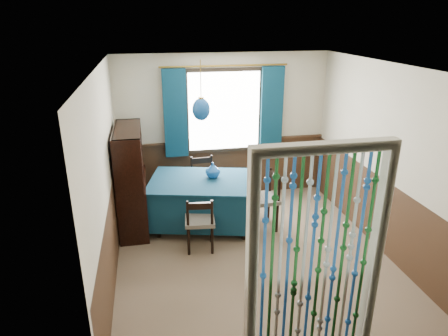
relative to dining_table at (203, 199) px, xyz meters
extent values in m
plane|color=brown|center=(0.52, -0.92, -0.44)|extent=(4.00, 4.00, 0.00)
plane|color=silver|center=(0.52, -0.92, 2.06)|extent=(4.00, 4.00, 0.00)
plane|color=beige|center=(0.52, 1.08, 0.81)|extent=(3.60, 0.00, 3.60)
plane|color=beige|center=(0.52, -2.92, 0.81)|extent=(3.60, 0.00, 3.60)
plane|color=beige|center=(-1.28, -0.92, 0.81)|extent=(0.00, 4.00, 4.00)
plane|color=beige|center=(2.32, -0.92, 0.81)|extent=(0.00, 4.00, 4.00)
plane|color=#392315|center=(0.52, 1.06, 0.06)|extent=(3.60, 0.00, 3.60)
plane|color=#392315|center=(0.52, -2.91, 0.06)|extent=(3.60, 0.00, 3.60)
plane|color=#392315|center=(-1.26, -0.92, 0.06)|extent=(0.00, 4.00, 4.00)
plane|color=#392315|center=(2.31, -0.92, 0.06)|extent=(0.00, 4.00, 4.00)
cube|color=black|center=(0.52, 1.03, 1.11)|extent=(1.32, 0.12, 1.42)
cube|color=#0D2F44|center=(0.00, 0.00, -0.02)|extent=(1.71, 1.36, 0.60)
cube|color=#0D2F44|center=(0.00, 0.00, 0.30)|extent=(1.79, 1.43, 0.03)
cylinder|color=black|center=(-0.70, -0.22, -0.37)|extent=(0.07, 0.07, 0.14)
cylinder|color=black|center=(0.51, -0.52, -0.37)|extent=(0.07, 0.07, 0.14)
cylinder|color=black|center=(-0.51, 0.52, -0.37)|extent=(0.07, 0.07, 0.14)
cylinder|color=black|center=(0.70, 0.22, -0.37)|extent=(0.07, 0.07, 0.14)
cylinder|color=black|center=(-0.31, -0.78, -0.23)|extent=(0.04, 0.04, 0.41)
cylinder|color=black|center=(0.00, -0.81, -0.23)|extent=(0.04, 0.04, 0.41)
cylinder|color=black|center=(-0.28, -0.48, -0.23)|extent=(0.04, 0.04, 0.41)
cylinder|color=black|center=(0.03, -0.51, -0.23)|extent=(0.04, 0.04, 0.41)
cube|color=#5B5549|center=(-0.14, -0.64, 0.00)|extent=(0.44, 0.42, 0.05)
cube|color=black|center=(-0.16, -0.80, 0.30)|extent=(0.34, 0.08, 0.09)
cylinder|color=black|center=(-0.32, -0.79, 0.17)|extent=(0.04, 0.04, 0.40)
cylinder|color=black|center=(0.00, -0.82, 0.17)|extent=(0.04, 0.04, 0.40)
cylinder|color=black|center=(0.27, 0.82, -0.22)|extent=(0.04, 0.04, 0.43)
cylinder|color=black|center=(-0.07, 0.80, -0.22)|extent=(0.04, 0.04, 0.43)
cylinder|color=black|center=(0.29, 0.50, -0.22)|extent=(0.04, 0.04, 0.43)
cylinder|color=black|center=(-0.05, 0.48, -0.22)|extent=(0.04, 0.04, 0.43)
cube|color=#5B5549|center=(0.11, 0.65, 0.02)|extent=(0.44, 0.42, 0.06)
cube|color=black|center=(0.10, 0.82, 0.34)|extent=(0.36, 0.06, 0.10)
cylinder|color=black|center=(0.27, 0.83, 0.20)|extent=(0.04, 0.04, 0.42)
cylinder|color=black|center=(-0.07, 0.81, 0.20)|extent=(0.04, 0.04, 0.42)
cylinder|color=black|center=(-1.06, 0.46, -0.21)|extent=(0.04, 0.04, 0.45)
cylinder|color=black|center=(-1.08, 0.10, -0.21)|extent=(0.04, 0.04, 0.45)
cylinder|color=black|center=(-0.72, 0.43, -0.21)|extent=(0.04, 0.04, 0.45)
cylinder|color=black|center=(-0.75, 0.08, -0.21)|extent=(0.04, 0.04, 0.45)
cube|color=#5B5549|center=(-0.90, 0.27, 0.04)|extent=(0.45, 0.47, 0.06)
cube|color=black|center=(-1.08, 0.28, 0.37)|extent=(0.07, 0.38, 0.10)
cylinder|color=black|center=(-1.07, 0.46, 0.23)|extent=(0.04, 0.04, 0.44)
cylinder|color=black|center=(-1.09, 0.10, 0.23)|extent=(0.04, 0.04, 0.44)
cylinder|color=black|center=(1.05, -0.41, -0.21)|extent=(0.04, 0.04, 0.45)
cylinder|color=black|center=(1.03, -0.05, -0.21)|extent=(0.04, 0.04, 0.45)
cylinder|color=black|center=(0.71, -0.43, -0.21)|extent=(0.04, 0.04, 0.45)
cylinder|color=black|center=(0.68, -0.07, -0.21)|extent=(0.04, 0.04, 0.45)
cube|color=#5B5549|center=(0.87, -0.24, 0.05)|extent=(0.45, 0.47, 0.06)
cube|color=black|center=(1.05, -0.23, 0.38)|extent=(0.06, 0.38, 0.10)
cylinder|color=black|center=(1.06, -0.41, 0.24)|extent=(0.04, 0.04, 0.44)
cylinder|color=black|center=(1.04, -0.05, 0.24)|extent=(0.04, 0.04, 0.44)
cube|color=black|center=(-1.04, 0.19, -0.05)|extent=(0.41, 1.19, 0.78)
cube|color=black|center=(-1.04, -0.37, 0.73)|extent=(0.36, 0.05, 0.78)
cube|color=black|center=(-1.04, 0.76, 0.73)|extent=(0.36, 0.05, 0.78)
cube|color=black|center=(-1.04, 0.19, 1.10)|extent=(0.36, 1.19, 0.04)
cube|color=black|center=(-1.23, 0.19, 0.73)|extent=(0.03, 1.17, 0.78)
cube|color=black|center=(-1.01, 0.19, 0.61)|extent=(0.31, 1.11, 0.02)
cube|color=black|center=(-1.01, 0.19, 0.87)|extent=(0.31, 1.11, 0.02)
cylinder|color=olive|center=(0.00, 0.00, 1.72)|extent=(0.01, 0.01, 0.68)
ellipsoid|color=navy|center=(0.00, 0.00, 1.39)|extent=(0.25, 0.25, 0.31)
cylinder|color=olive|center=(0.00, 0.00, 1.54)|extent=(0.08, 0.08, 0.03)
imported|color=navy|center=(0.17, 0.09, 0.42)|extent=(0.23, 0.23, 0.21)
imported|color=beige|center=(-0.99, -0.04, 0.65)|extent=(0.24, 0.24, 0.05)
imported|color=beige|center=(-0.99, 0.43, 0.44)|extent=(0.20, 0.20, 0.20)
camera|label=1|loc=(-0.74, -5.45, 2.60)|focal=32.00mm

